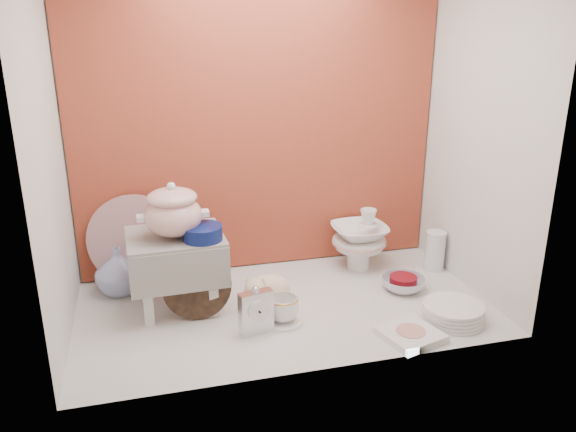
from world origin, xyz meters
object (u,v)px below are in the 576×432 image
at_px(gold_rim_teacup, 283,308).
at_px(crystal_bowl, 403,284).
at_px(soup_tureen, 173,210).
at_px(plush_pig, 268,289).
at_px(floral_platter, 134,241).
at_px(blue_white_vase, 118,271).
at_px(mantel_clock, 256,310).
at_px(porcelain_tower, 359,239).
at_px(step_stool, 177,272).
at_px(dinner_plate_stack, 453,312).

relative_size(gold_rim_teacup, crystal_bowl, 0.65).
bearing_deg(crystal_bowl, soup_tureen, 176.25).
bearing_deg(plush_pig, soup_tureen, 154.76).
bearing_deg(plush_pig, gold_rim_teacup, -101.39).
bearing_deg(crystal_bowl, gold_rim_teacup, -166.55).
xyz_separation_m(floral_platter, blue_white_vase, (-0.08, -0.08, -0.11)).
xyz_separation_m(floral_platter, crystal_bowl, (1.21, -0.39, -0.19)).
bearing_deg(mantel_clock, plush_pig, 53.30).
xyz_separation_m(soup_tureen, blue_white_vase, (-0.25, 0.24, -0.35)).
bearing_deg(mantel_clock, porcelain_tower, 25.67).
bearing_deg(blue_white_vase, floral_platter, 43.38).
height_order(step_stool, soup_tureen, soup_tureen).
bearing_deg(crystal_bowl, plush_pig, 177.84).
distance_m(soup_tureen, porcelain_tower, 1.00).
bearing_deg(dinner_plate_stack, mantel_clock, 172.14).
bearing_deg(porcelain_tower, blue_white_vase, 179.10).
bearing_deg(dinner_plate_stack, crystal_bowl, 104.00).
distance_m(step_stool, dinner_plate_stack, 1.20).
bearing_deg(plush_pig, dinner_plate_stack, -44.03).
bearing_deg(blue_white_vase, soup_tureen, -43.69).
relative_size(soup_tureen, dinner_plate_stack, 1.04).
bearing_deg(porcelain_tower, plush_pig, -153.33).
relative_size(mantel_clock, plush_pig, 0.79).
distance_m(soup_tureen, dinner_plate_stack, 1.26).
distance_m(gold_rim_teacup, porcelain_tower, 0.68).
xyz_separation_m(soup_tureen, porcelain_tower, (0.93, 0.22, -0.31)).
xyz_separation_m(step_stool, mantel_clock, (0.29, -0.30, -0.07)).
height_order(step_stool, porcelain_tower, step_stool).
relative_size(floral_platter, gold_rim_teacup, 3.33).
relative_size(blue_white_vase, gold_rim_teacup, 1.68).
bearing_deg(crystal_bowl, porcelain_tower, 110.85).
bearing_deg(mantel_clock, gold_rim_teacup, 10.52).
distance_m(step_stool, plush_pig, 0.41).
height_order(mantel_clock, plush_pig, mantel_clock).
xyz_separation_m(crystal_bowl, porcelain_tower, (-0.11, 0.29, 0.13)).
bearing_deg(floral_platter, gold_rim_teacup, -42.50).
bearing_deg(soup_tureen, crystal_bowl, -3.75).
bearing_deg(step_stool, crystal_bowl, -7.33).
height_order(plush_pig, crystal_bowl, plush_pig).
height_order(soup_tureen, floral_platter, soup_tureen).
distance_m(mantel_clock, crystal_bowl, 0.78).
relative_size(floral_platter, blue_white_vase, 1.99).
relative_size(blue_white_vase, dinner_plate_stack, 0.83).
bearing_deg(step_stool, dinner_plate_stack, -22.31).
bearing_deg(mantel_clock, crystal_bowl, 2.95).
bearing_deg(floral_platter, dinner_plate_stack, -28.67).
height_order(soup_tureen, blue_white_vase, soup_tureen).
xyz_separation_m(gold_rim_teacup, porcelain_tower, (0.51, 0.44, 0.09)).
bearing_deg(blue_white_vase, porcelain_tower, -0.90).
bearing_deg(step_stool, porcelain_tower, 9.98).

